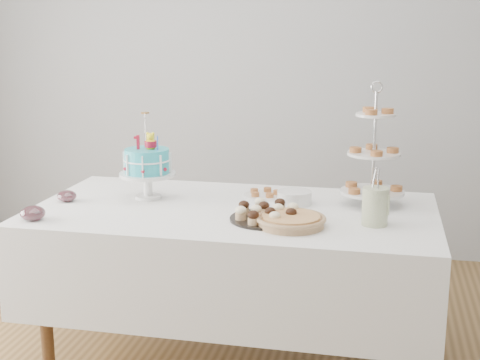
% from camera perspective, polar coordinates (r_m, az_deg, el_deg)
% --- Properties ---
extents(walls, '(5.04, 4.04, 2.70)m').
position_cam_1_polar(walls, '(2.81, -1.95, 7.41)').
color(walls, '#9D9FA2').
rests_on(walls, floor).
extents(table, '(1.92, 1.02, 0.77)m').
position_cam_1_polar(table, '(3.27, -0.55, -6.27)').
color(table, white).
rests_on(table, floor).
extents(birthday_cake, '(0.28, 0.28, 0.43)m').
position_cam_1_polar(birthday_cake, '(3.39, -7.88, 0.38)').
color(birthday_cake, white).
rests_on(birthday_cake, table).
extents(cupcake_tray, '(0.34, 0.34, 0.08)m').
position_cam_1_polar(cupcake_tray, '(3.01, 2.33, -2.75)').
color(cupcake_tray, black).
rests_on(cupcake_tray, table).
extents(pie, '(0.31, 0.31, 0.05)m').
position_cam_1_polar(pie, '(2.93, 4.36, -3.43)').
color(pie, tan).
rests_on(pie, table).
extents(tiered_stand, '(0.31, 0.31, 0.60)m').
position_cam_1_polar(tiered_stand, '(3.27, 11.35, 2.15)').
color(tiered_stand, silver).
rests_on(tiered_stand, table).
extents(plate_stack, '(0.17, 0.17, 0.07)m').
position_cam_1_polar(plate_stack, '(3.28, 4.66, -1.50)').
color(plate_stack, white).
rests_on(plate_stack, table).
extents(pastry_plate, '(0.22, 0.22, 0.03)m').
position_cam_1_polar(pastry_plate, '(3.42, 2.13, -1.19)').
color(pastry_plate, white).
rests_on(pastry_plate, table).
extents(jam_bowl_a, '(0.11, 0.11, 0.07)m').
position_cam_1_polar(jam_bowl_a, '(3.15, -17.27, -2.73)').
color(jam_bowl_a, silver).
rests_on(jam_bowl_a, table).
extents(jam_bowl_b, '(0.10, 0.10, 0.06)m').
position_cam_1_polar(jam_bowl_b, '(3.43, -14.56, -1.35)').
color(jam_bowl_b, silver).
rests_on(jam_bowl_b, table).
extents(utensil_pitcher, '(0.12, 0.11, 0.26)m').
position_cam_1_polar(utensil_pitcher, '(2.98, 11.47, -2.09)').
color(utensil_pitcher, beige).
rests_on(utensil_pitcher, table).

